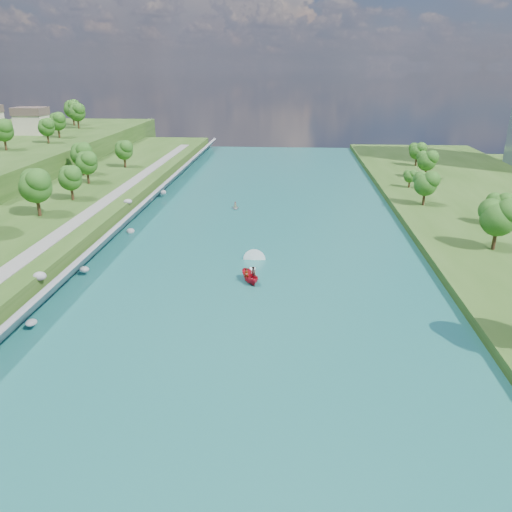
{
  "coord_description": "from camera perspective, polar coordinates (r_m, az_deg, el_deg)",
  "views": [
    {
      "loc": [
        5.55,
        -56.52,
        29.24
      ],
      "look_at": [
        0.42,
        13.81,
        2.5
      ],
      "focal_mm": 35.0,
      "sensor_mm": 36.0,
      "label": 1
    }
  ],
  "objects": [
    {
      "name": "ridge_west",
      "position": [
        176.98,
        -26.2,
        10.66
      ],
      "size": [
        60.0,
        120.0,
        9.0
      ],
      "primitive_type": "cube",
      "color": "#2D5119",
      "rests_on": "ground"
    },
    {
      "name": "motorboat",
      "position": [
        73.31,
        -0.63,
        -2.02
      ],
      "size": [
        3.6,
        19.1,
        2.22
      ],
      "rotation": [
        0.0,
        0.0,
        3.59
      ],
      "color": "red",
      "rests_on": "river_water"
    },
    {
      "name": "raft",
      "position": [
        110.29,
        -2.39,
        5.61
      ],
      "size": [
        2.38,
        2.96,
        1.55
      ],
      "rotation": [
        0.0,
        0.0,
        0.21
      ],
      "color": "#989CA1",
      "rests_on": "river_water"
    },
    {
      "name": "riprap_bank",
      "position": [
        86.68,
        -17.31,
        1.34
      ],
      "size": [
        4.77,
        236.0,
        4.32
      ],
      "color": "slate",
      "rests_on": "ground"
    },
    {
      "name": "river_water",
      "position": [
        82.08,
        0.02,
        -0.06
      ],
      "size": [
        55.0,
        240.0,
        0.1
      ],
      "primitive_type": "cube",
      "color": "#175659",
      "rests_on": "ground"
    },
    {
      "name": "ground",
      "position": [
        63.88,
        -1.29,
        -6.48
      ],
      "size": [
        260.0,
        260.0,
        0.0
      ],
      "primitive_type": "plane",
      "color": "#2D5119",
      "rests_on": "ground"
    },
    {
      "name": "trees_ridge",
      "position": [
        178.68,
        -21.99,
        14.38
      ],
      "size": [
        19.73,
        65.27,
        10.81
      ],
      "color": "#165418",
      "rests_on": "ridge_west"
    },
    {
      "name": "riverside_path",
      "position": [
        89.24,
        -21.3,
        2.58
      ],
      "size": [
        3.0,
        200.0,
        0.1
      ],
      "primitive_type": "cube",
      "color": "gray",
      "rests_on": "berm_west"
    }
  ]
}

